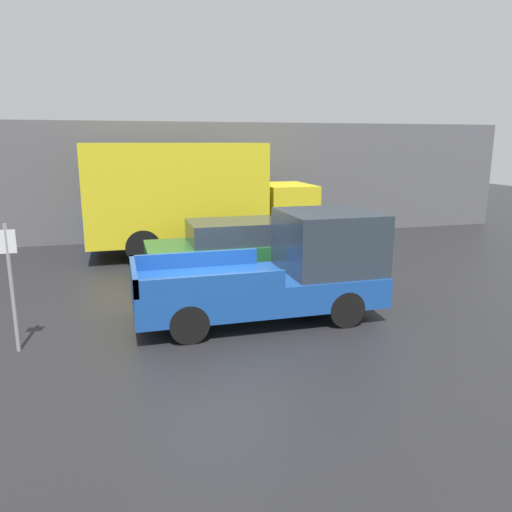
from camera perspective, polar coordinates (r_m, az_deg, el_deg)
The scene contains 7 objects.
ground_plane at distance 10.94m, azimuth -4.57°, elevation -6.29°, with size 60.00×60.00×0.00m, color #232326.
building_wall at distance 18.86m, azimuth -9.76°, elevation 8.36°, with size 28.00×0.15×4.31m.
pickup_truck at distance 10.38m, azimuth 3.26°, elevation -1.59°, with size 5.02×2.12×2.18m.
car at distance 13.25m, azimuth -2.78°, elevation 0.75°, with size 4.42×1.92×1.56m.
delivery_truck at distance 16.31m, azimuth -7.42°, elevation 6.86°, with size 7.31×2.52×3.56m.
parking_sign at distance 9.47m, azimuth -26.20°, elevation -2.57°, with size 0.30×0.07×2.26m.
newspaper_box at distance 18.66m, azimuth -18.44°, elevation 2.78°, with size 0.45×0.40×1.05m.
Camera 1 is at (-1.93, -10.15, 3.59)m, focal length 35.00 mm.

